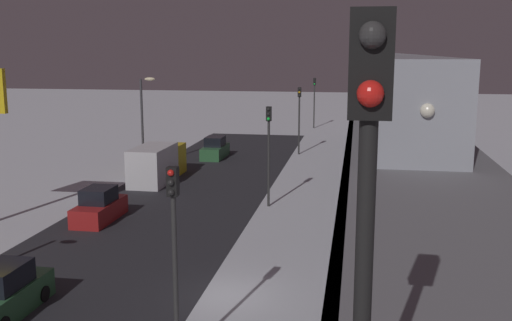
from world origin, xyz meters
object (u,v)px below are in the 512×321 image
traffic_light_mid (269,142)px  traffic_light_distant (314,95)px  subway_train (386,76)px  traffic_light_near (174,237)px  box_truck (157,163)px  traffic_light_far (299,111)px  sedan_green (3,295)px  sedan_green_2 (215,149)px  sedan_red_2 (99,207)px  rail_signal (368,163)px

traffic_light_mid → traffic_light_distant: size_ratio=1.00×
subway_train → traffic_light_near: subway_train is taller
box_truck → traffic_light_far: 16.76m
sedan_green → traffic_light_near: 8.54m
sedan_green_2 → box_truck: (2.00, 10.39, 0.55)m
subway_train → sedan_green: (15.02, 27.15, -7.18)m
subway_train → box_truck: size_ratio=7.50×
sedan_red_2 → traffic_light_far: size_ratio=0.67×
sedan_green_2 → traffic_light_near: 36.95m
traffic_light_near → traffic_light_distant: bearing=-90.0°
traffic_light_far → sedan_green_2: bearing=22.6°
sedan_green_2 → traffic_light_mid: 18.39m
sedan_green → traffic_light_far: (-7.50, -36.90, 3.41)m
traffic_light_mid → traffic_light_far: same height
box_truck → traffic_light_near: traffic_light_near is taller
subway_train → traffic_light_far: (7.52, -9.75, -3.77)m
traffic_light_mid → sedan_green: bearing=66.6°
traffic_light_mid → box_truck: bearing=-32.5°
subway_train → traffic_light_far: subway_train is taller
sedan_green_2 → traffic_light_mid: traffic_light_mid is taller
box_truck → sedan_green_2: bearing=-100.9°
traffic_light_near → sedan_green: bearing=-16.7°
traffic_light_mid → traffic_light_near: bearing=90.0°
sedan_green → subway_train: bearing=-119.0°
subway_train → traffic_light_far: size_ratio=8.67×
subway_train → box_truck: subway_train is taller
rail_signal → traffic_light_mid: (5.52, -31.29, -4.71)m
box_truck → rail_signal: bearing=111.9°
traffic_light_mid → rail_signal: bearing=100.0°
subway_train → traffic_light_mid: size_ratio=8.67×
sedan_red_2 → traffic_light_distant: bearing=-101.9°
traffic_light_near → traffic_light_mid: bearing=-90.0°
subway_train → box_truck: (17.02, 3.76, -6.62)m
subway_train → sedan_green_2: 17.91m
box_truck → traffic_light_near: 27.48m
sedan_green → sedan_green_2: size_ratio=0.96×
rail_signal → sedan_green_2: (13.02, -47.74, -8.11)m
subway_train → rail_signal: 41.18m
sedan_red_2 → traffic_light_distant: 45.08m
sedan_green → traffic_light_near: size_ratio=0.70×
sedan_red_2 → traffic_light_mid: traffic_light_mid is taller
traffic_light_near → traffic_light_far: size_ratio=1.00×
sedan_green_2 → traffic_light_distant: 24.15m
rail_signal → traffic_light_mid: bearing=-80.0°
sedan_red_2 → box_truck: 10.91m
rail_signal → sedan_green: 20.75m
traffic_light_far → traffic_light_distant: same height
traffic_light_mid → traffic_light_distant: (0.00, -39.15, 0.00)m
traffic_light_far → box_truck: bearing=54.9°
rail_signal → traffic_light_far: bearing=-83.8°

